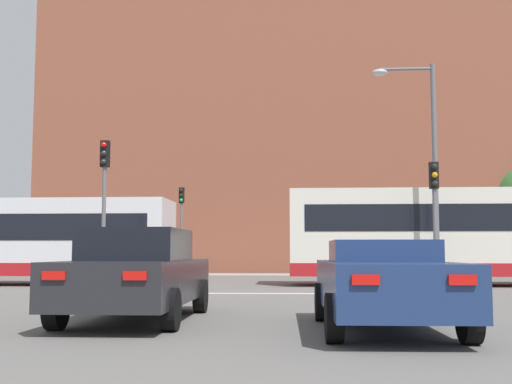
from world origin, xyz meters
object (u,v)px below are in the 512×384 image
at_px(bus_crossing_lead, 468,234).
at_px(street_lamp_junction, 424,150).
at_px(pedestrian_waiting, 450,255).
at_px(car_roadster_right, 384,283).
at_px(car_saloon_left, 138,274).
at_px(traffic_light_far_right, 386,223).
at_px(pedestrian_walking_east, 117,253).
at_px(traffic_light_far_left, 181,216).
at_px(traffic_light_near_left, 104,190).
at_px(traffic_light_near_right, 435,203).

height_order(bus_crossing_lead, street_lamp_junction, street_lamp_junction).
bearing_deg(pedestrian_waiting, car_roadster_right, -77.12).
bearing_deg(car_saloon_left, bus_crossing_lead, 53.81).
height_order(bus_crossing_lead, traffic_light_far_right, traffic_light_far_right).
bearing_deg(pedestrian_walking_east, traffic_light_far_left, 9.69).
xyz_separation_m(traffic_light_near_left, traffic_light_near_right, (9.87, 0.56, -0.40)).
distance_m(car_roadster_right, traffic_light_near_left, 11.70).
height_order(car_saloon_left, car_roadster_right, car_saloon_left).
xyz_separation_m(car_roadster_right, traffic_light_far_right, (3.25, 22.89, 1.90)).
height_order(traffic_light_far_right, pedestrian_walking_east, traffic_light_far_right).
bearing_deg(car_roadster_right, traffic_light_near_left, 126.82).
distance_m(traffic_light_far_right, traffic_light_near_left, 17.24).
xyz_separation_m(street_lamp_junction, pedestrian_walking_east, (-13.27, 11.73, -3.34)).
bearing_deg(pedestrian_waiting, traffic_light_far_left, -153.22).
distance_m(car_saloon_left, traffic_light_near_left, 8.73).
bearing_deg(pedestrian_walking_east, car_roadster_right, -56.80).
bearing_deg(traffic_light_near_left, bus_crossing_lead, 18.36).
xyz_separation_m(traffic_light_far_left, pedestrian_waiting, (13.39, -0.39, -2.00)).
height_order(bus_crossing_lead, traffic_light_far_left, traffic_light_far_left).
height_order(traffic_light_far_right, street_lamp_junction, street_lamp_junction).
height_order(car_saloon_left, traffic_light_near_left, traffic_light_near_left).
relative_size(bus_crossing_lead, traffic_light_near_right, 3.21).
distance_m(traffic_light_far_left, pedestrian_walking_east, 3.80).
distance_m(traffic_light_far_right, pedestrian_waiting, 3.44).
xyz_separation_m(traffic_light_near_right, pedestrian_walking_east, (-13.27, 13.08, -1.52)).
distance_m(car_saloon_left, pedestrian_waiting, 23.56).
distance_m(car_roadster_right, traffic_light_far_right, 23.20).
bearing_deg(traffic_light_near_left, street_lamp_junction, 10.97).
height_order(traffic_light_near_left, traffic_light_far_left, traffic_light_near_left).
xyz_separation_m(car_roadster_right, pedestrian_walking_east, (-10.44, 22.71, 0.38)).
relative_size(traffic_light_far_right, street_lamp_junction, 0.53).
distance_m(street_lamp_junction, pedestrian_waiting, 12.39).
distance_m(traffic_light_far_right, traffic_light_far_left, 10.41).
height_order(car_roadster_right, pedestrian_waiting, pedestrian_waiting).
xyz_separation_m(bus_crossing_lead, traffic_light_near_left, (-11.69, -3.88, 1.24)).
relative_size(bus_crossing_lead, traffic_light_far_left, 2.77).
distance_m(bus_crossing_lead, street_lamp_junction, 3.77).
bearing_deg(street_lamp_junction, car_roadster_right, -104.47).
relative_size(car_roadster_right, street_lamp_junction, 0.61).
relative_size(traffic_light_far_left, pedestrian_waiting, 2.65).
height_order(car_saloon_left, pedestrian_waiting, pedestrian_waiting).
height_order(traffic_light_near_left, pedestrian_waiting, traffic_light_near_left).
bearing_deg(pedestrian_waiting, pedestrian_walking_east, -152.65).
bearing_deg(traffic_light_far_left, pedestrian_waiting, -1.68).
distance_m(car_roadster_right, traffic_light_near_right, 10.21).
distance_m(traffic_light_far_right, traffic_light_near_right, 13.27).
xyz_separation_m(car_saloon_left, traffic_light_near_left, (-3.02, 7.89, 2.22)).
relative_size(car_saloon_left, pedestrian_walking_east, 2.61).
bearing_deg(traffic_light_near_right, car_saloon_left, -129.05).
bearing_deg(car_roadster_right, street_lamp_junction, 74.52).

